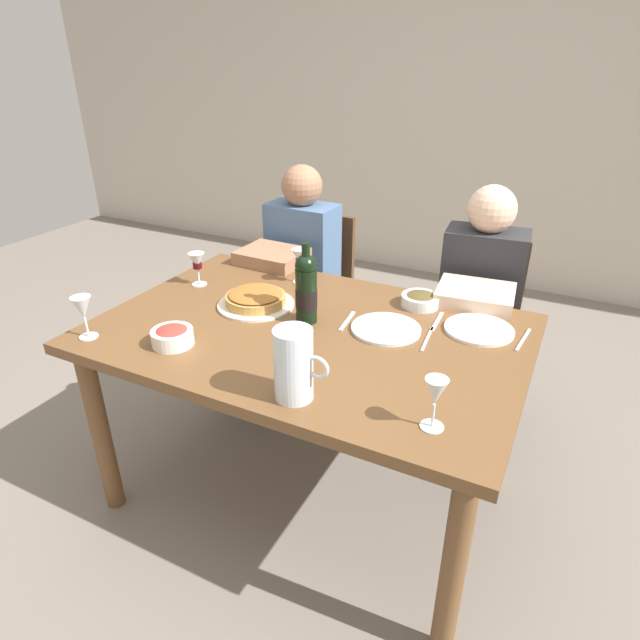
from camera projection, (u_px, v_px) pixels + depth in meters
ground_plane at (310, 489)px, 2.25m from camera, size 8.00×8.00×0.00m
back_wall at (486, 89)px, 3.73m from camera, size 8.00×0.10×2.80m
dining_table at (309, 351)px, 1.95m from camera, size 1.50×1.00×0.76m
wine_bottle at (306, 289)px, 1.90m from camera, size 0.08×0.08×0.30m
water_pitcher at (294, 368)px, 1.49m from camera, size 0.17×0.11×0.22m
baked_tart at (256, 299)px, 2.06m from camera, size 0.30×0.30×0.06m
salad_bowl at (172, 336)px, 1.79m from camera, size 0.14×0.14×0.06m
olive_bowl at (420, 299)px, 2.06m from camera, size 0.15×0.15×0.05m
wine_glass_left_diner at (436, 394)px, 1.36m from camera, size 0.06×0.06×0.15m
wine_glass_right_diner at (197, 263)px, 2.22m from camera, size 0.07×0.07×0.14m
wine_glass_centre at (83, 309)px, 1.80m from camera, size 0.07×0.07×0.15m
wine_glass_spare at (300, 259)px, 2.24m from camera, size 0.07×0.07×0.15m
dinner_plate_left_setting at (479, 329)px, 1.89m from camera, size 0.24×0.24×0.01m
dinner_plate_right_setting at (386, 329)px, 1.89m from camera, size 0.25×0.25×0.01m
fork_left_setting at (437, 322)px, 1.95m from camera, size 0.02×0.16×0.00m
knife_left_setting at (523, 340)px, 1.83m from camera, size 0.03×0.18×0.00m
knife_right_setting at (427, 339)px, 1.83m from camera, size 0.03×0.18×0.00m
spoon_right_setting at (347, 321)px, 1.95m from camera, size 0.03×0.16×0.00m
chair_left at (314, 285)px, 2.93m from camera, size 0.41×0.41×0.87m
diner_left at (292, 279)px, 2.69m from camera, size 0.35×0.51×1.16m
chair_right at (478, 320)px, 2.55m from camera, size 0.44×0.44×0.87m
diner_right at (475, 318)px, 2.30m from camera, size 0.37×0.53×1.16m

